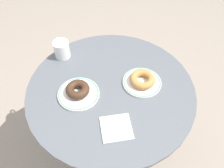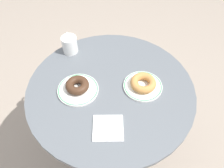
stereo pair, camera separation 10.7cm
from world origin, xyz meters
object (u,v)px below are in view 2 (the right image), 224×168
plate_left (78,90)px  paper_napkin (108,128)px  donut_chocolate (77,86)px  coffee_mug (70,44)px  donut_old_fashioned (143,83)px  cafe_table (111,117)px  plate_right (143,86)px

plate_left → paper_napkin: (0.13, -0.20, -0.00)m
donut_chocolate → coffee_mug: size_ratio=0.90×
plate_left → coffee_mug: size_ratio=1.59×
donut_old_fashioned → coffee_mug: coffee_mug is taller
cafe_table → donut_old_fashioned: size_ratio=6.60×
cafe_table → paper_napkin: size_ratio=6.32×
cafe_table → paper_napkin: 0.33m
donut_old_fashioned → coffee_mug: bearing=142.5°
coffee_mug → plate_right: bearing=-37.5°
donut_old_fashioned → donut_chocolate: bearing=-179.4°
plate_left → paper_napkin: size_ratio=1.52×
plate_right → cafe_table: bearing=179.7°
donut_chocolate → plate_right: bearing=0.6°
donut_chocolate → coffee_mug: coffee_mug is taller
cafe_table → coffee_mug: bearing=126.8°
plate_left → donut_chocolate: donut_chocolate is taller
plate_right → paper_napkin: size_ratio=1.47×
plate_right → donut_old_fashioned: (0.00, -0.00, 0.02)m
donut_chocolate → paper_napkin: size_ratio=0.87×
cafe_table → plate_left: plate_left is taller
donut_chocolate → coffee_mug: (-0.05, 0.27, 0.01)m
cafe_table → plate_left: 0.30m
donut_old_fashioned → plate_right: bearing=179.8°
plate_right → donut_chocolate: bearing=-179.4°
donut_old_fashioned → paper_napkin: donut_old_fashioned is taller
plate_right → paper_napkin: 0.27m
plate_left → donut_old_fashioned: (0.30, 0.01, 0.02)m
cafe_table → plate_right: size_ratio=4.31×
cafe_table → plate_right: plate_right is taller
paper_napkin → cafe_table: bearing=84.5°
coffee_mug → donut_chocolate: bearing=-79.6°
coffee_mug → donut_old_fashioned: bearing=-37.5°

